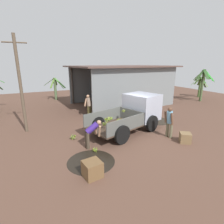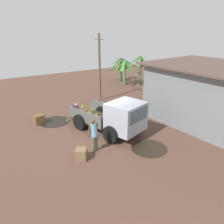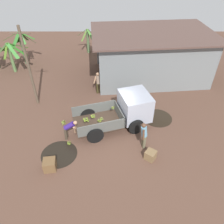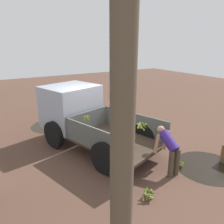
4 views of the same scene
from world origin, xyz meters
TOP-DOWN VIEW (x-y plane):
  - ground at (0.00, 0.00)m, footprint 36.00×36.00m
  - mud_patch_0 at (-2.79, -1.92)m, footprint 1.93×1.93m
  - mud_patch_1 at (2.97, 1.10)m, footprint 1.85×1.85m
  - cargo_truck at (0.99, 0.62)m, footprint 4.82×3.12m
  - warehouse_shed at (3.60, 6.79)m, footprint 9.75×6.97m
  - utility_pole at (-5.17, 2.75)m, footprint 1.16×0.16m
  - banana_palm_0 at (-7.86, 9.02)m, footprint 2.91×2.96m
  - banana_palm_3 at (-8.37, 7.42)m, footprint 2.70×2.73m
  - banana_palm_4 at (-2.33, 11.53)m, footprint 2.00×2.55m
  - person_foreground_visitor at (1.72, -1.36)m, footprint 0.43×0.63m
  - person_worker_loading at (-2.34, -0.71)m, footprint 0.79×0.62m
  - person_bystander_near_shed at (-0.97, 4.11)m, footprint 0.64×0.54m
  - banana_bunch_on_ground_0 at (-2.36, -1.20)m, footprint 0.23×0.23m
  - banana_bunch_on_ground_1 at (-2.97, 0.51)m, footprint 0.32×0.30m
  - wooden_crate_0 at (-3.04, -2.85)m, footprint 0.68×0.68m
  - wooden_crate_1 at (2.03, -2.21)m, footprint 0.71×0.71m

SIDE VIEW (x-z plane):
  - ground at x=0.00m, z-range 0.00..0.00m
  - mud_patch_0 at x=-2.79m, z-range 0.00..0.01m
  - mud_patch_1 at x=2.97m, z-range 0.00..0.01m
  - banana_bunch_on_ground_0 at x=-2.36m, z-range 0.01..0.19m
  - banana_bunch_on_ground_1 at x=-2.97m, z-range 0.02..0.26m
  - wooden_crate_1 at x=2.03m, z-range 0.00..0.51m
  - wooden_crate_0 at x=-3.04m, z-range 0.00..0.57m
  - person_worker_loading at x=-2.34m, z-range 0.13..1.41m
  - person_bystander_near_shed at x=-0.97m, z-range 0.09..1.72m
  - person_foreground_visitor at x=1.72m, z-range 0.09..1.77m
  - cargo_truck at x=0.99m, z-range 0.08..2.11m
  - banana_palm_4 at x=-2.33m, z-range 0.10..2.44m
  - banana_palm_3 at x=-8.37m, z-range 0.19..2.72m
  - banana_palm_0 at x=-7.86m, z-range 0.13..3.03m
  - warehouse_shed at x=3.60m, z-range 0.77..4.38m
  - utility_pole at x=-5.17m, z-range 0.08..5.39m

